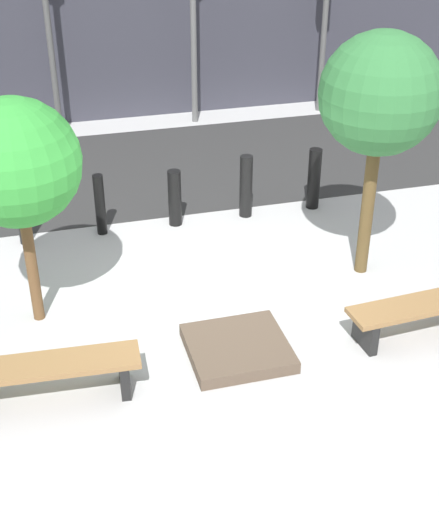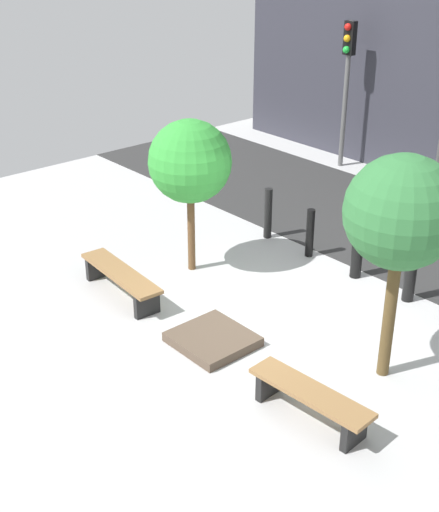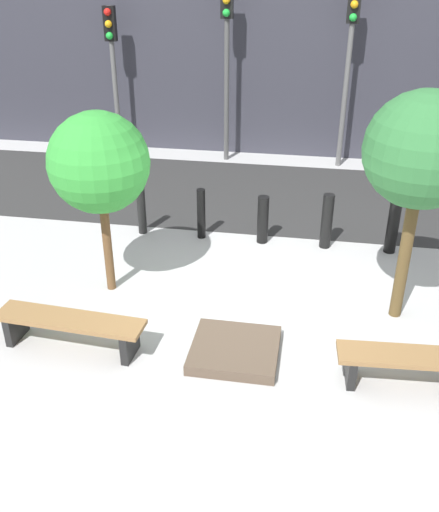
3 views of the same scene
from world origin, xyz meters
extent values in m
plane|color=#B3B3B3|center=(0.00, 0.00, 0.00)|extent=(18.00, 18.00, 0.00)
cube|color=#2E2E2E|center=(0.00, 4.61, 0.01)|extent=(18.00, 3.95, 0.01)
cube|color=#33333D|center=(0.00, 7.74, 2.10)|extent=(16.20, 0.50, 4.20)
cube|color=black|center=(-1.33, -1.21, 0.20)|extent=(0.13, 0.44, 0.40)
cube|color=olive|center=(-2.15, -1.16, 0.43)|extent=(2.02, 0.57, 0.06)
cube|color=black|center=(1.46, -1.20, 0.19)|extent=(0.13, 0.44, 0.38)
cube|color=olive|center=(2.15, -1.16, 0.41)|extent=(1.77, 0.55, 0.06)
cube|color=brown|center=(0.00, -0.96, 0.07)|extent=(1.12, 1.07, 0.15)
cylinder|color=brown|center=(-2.15, 0.37, 0.83)|extent=(0.13, 0.13, 1.65)
sphere|color=green|center=(-2.15, 0.37, 2.05)|extent=(1.44, 1.44, 1.44)
cylinder|color=brown|center=(2.15, 0.37, 1.02)|extent=(0.17, 0.17, 2.05)
sphere|color=#31733A|center=(2.15, 0.37, 2.46)|extent=(1.50, 1.50, 1.50)
cylinder|color=black|center=(-2.24, 2.38, 0.51)|extent=(0.16, 0.16, 1.03)
cylinder|color=black|center=(-1.12, 2.38, 0.47)|extent=(0.15, 0.15, 0.94)
cylinder|color=black|center=(0.00, 2.38, 0.44)|extent=(0.20, 0.20, 0.88)
cylinder|color=black|center=(1.12, 2.38, 0.50)|extent=(0.20, 0.20, 0.99)
cylinder|color=black|center=(2.24, 2.38, 0.49)|extent=(0.20, 0.20, 0.98)
cylinder|color=#4B4B4B|center=(-1.40, 6.88, 2.05)|extent=(0.12, 0.12, 4.09)
cylinder|color=#5D5D5D|center=(1.40, 6.88, 2.02)|extent=(0.12, 0.12, 4.04)
cylinder|color=#515151|center=(4.19, 6.88, 1.63)|extent=(0.12, 0.12, 3.25)
camera|label=1|loc=(-1.92, -7.17, 5.03)|focal=50.00mm
camera|label=2|loc=(6.94, -6.82, 5.92)|focal=50.00mm
camera|label=3|loc=(0.82, -6.86, 4.65)|focal=40.00mm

